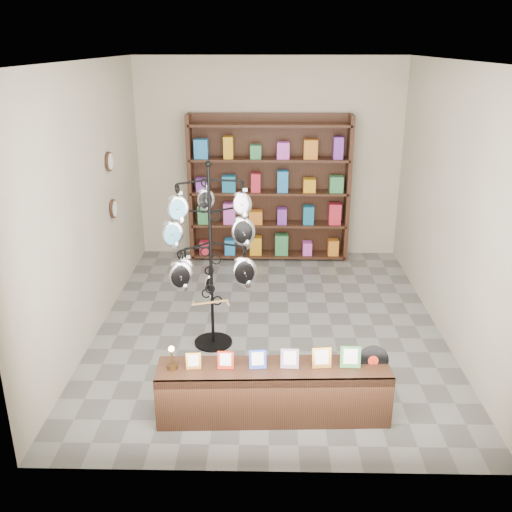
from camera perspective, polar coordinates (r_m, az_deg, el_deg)
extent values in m
plane|color=slate|center=(6.89, 1.26, -6.84)|extent=(5.00, 5.00, 0.00)
plane|color=#B6AD93|center=(8.77, 1.34, 9.62)|extent=(4.00, 0.00, 4.00)
plane|color=#B6AD93|center=(3.98, 1.44, -4.33)|extent=(4.00, 0.00, 4.00)
plane|color=#B6AD93|center=(6.64, -16.24, 5.16)|extent=(0.00, 5.00, 5.00)
plane|color=#B6AD93|center=(6.65, 18.93, 4.90)|extent=(0.00, 5.00, 5.00)
plane|color=white|center=(6.11, 1.50, 18.96)|extent=(5.00, 5.00, 0.00)
cylinder|color=black|center=(6.50, -4.29, -8.58)|extent=(0.50, 0.50, 0.03)
cylinder|color=black|center=(6.07, -4.53, -0.36)|extent=(0.04, 0.04, 2.02)
sphere|color=black|center=(5.79, -4.82, 9.18)|extent=(0.07, 0.07, 0.07)
ellipsoid|color=silver|center=(6.41, -4.67, -2.82)|extent=(0.11, 0.06, 0.21)
cube|color=tan|center=(5.95, -4.58, -4.64)|extent=(0.37, 0.13, 0.04)
cube|color=black|center=(5.23, 1.74, -13.42)|extent=(2.07, 0.50, 0.50)
cube|color=#CB852F|center=(5.07, -6.27, -10.38)|extent=(0.13, 0.05, 0.15)
cube|color=#B21E0E|center=(5.05, -3.06, -10.35)|extent=(0.14, 0.06, 0.16)
cube|color=#263FA5|center=(5.04, 0.17, -10.29)|extent=(0.15, 0.06, 0.17)
cube|color=#E54C33|center=(5.06, 3.39, -10.19)|extent=(0.16, 0.06, 0.18)
cube|color=#CB852F|center=(5.08, 6.58, -10.07)|extent=(0.17, 0.06, 0.19)
cube|color=#337233|center=(5.12, 9.42, -9.92)|extent=(0.18, 0.07, 0.20)
cylinder|color=black|center=(5.23, 11.64, -10.21)|extent=(0.28, 0.08, 0.27)
cylinder|color=#B21E0E|center=(5.23, 11.64, -10.23)|extent=(0.09, 0.03, 0.09)
cylinder|color=#493015|center=(5.12, -8.36, -10.89)|extent=(0.09, 0.09, 0.04)
cylinder|color=#493015|center=(5.08, -8.41, -10.08)|extent=(0.02, 0.02, 0.13)
sphere|color=#FFBF59|center=(5.03, -8.47, -9.17)|extent=(0.05, 0.05, 0.05)
cube|color=black|center=(8.80, 1.32, 6.99)|extent=(2.40, 0.04, 2.20)
cube|color=black|center=(8.72, -6.51, 6.73)|extent=(0.06, 0.36, 2.20)
cube|color=black|center=(8.73, 9.14, 6.62)|extent=(0.06, 0.36, 2.20)
cube|color=black|center=(8.95, 1.26, 0.20)|extent=(2.36, 0.36, 0.04)
cube|color=black|center=(8.79, 1.29, 3.26)|extent=(2.36, 0.36, 0.03)
cube|color=black|center=(8.66, 1.32, 6.42)|extent=(2.36, 0.36, 0.04)
cube|color=black|center=(8.55, 1.34, 9.67)|extent=(2.36, 0.36, 0.04)
cube|color=black|center=(8.46, 1.37, 12.99)|extent=(2.36, 0.36, 0.04)
cylinder|color=black|center=(7.31, -14.46, 9.13)|extent=(0.03, 0.24, 0.24)
cylinder|color=black|center=(7.45, -14.05, 4.61)|extent=(0.03, 0.24, 0.24)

